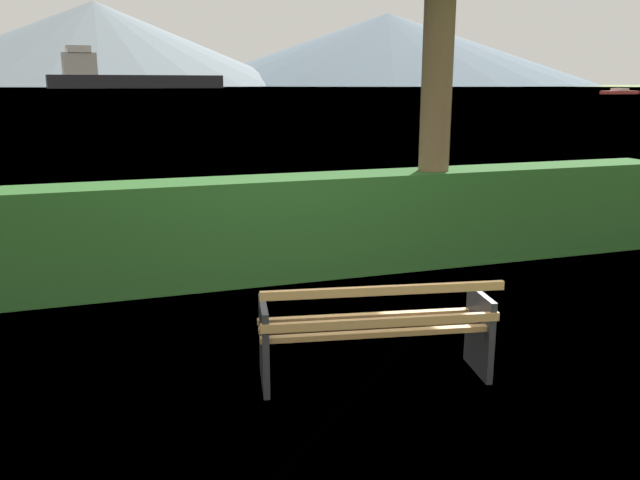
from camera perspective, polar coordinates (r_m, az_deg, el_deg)
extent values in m
plane|color=olive|center=(5.39, 4.68, -11.88)|extent=(1400.00, 1400.00, 0.00)
plane|color=#7A99A8|center=(312.07, -18.59, 12.51)|extent=(620.00, 620.00, 0.00)
cube|color=tan|center=(5.04, 5.27, -8.18)|extent=(1.82, 0.39, 0.04)
cube|color=tan|center=(5.21, 4.77, -7.41)|extent=(1.82, 0.39, 0.04)
cube|color=tan|center=(5.38, 4.31, -6.69)|extent=(1.82, 0.39, 0.04)
cube|color=tan|center=(4.93, 5.50, -7.20)|extent=(1.81, 0.37, 0.06)
cube|color=tan|center=(4.80, 5.70, -4.43)|extent=(1.81, 0.37, 0.06)
cube|color=#2D2D33|center=(5.12, -4.93, -9.18)|extent=(0.14, 0.51, 0.68)
cube|color=#2D2D33|center=(5.49, 13.83, -7.92)|extent=(0.14, 0.51, 0.68)
cube|color=#285B23|center=(7.85, -3.70, 1.07)|extent=(11.02, 0.70, 1.23)
cylinder|color=brown|center=(8.42, 10.14, 11.47)|extent=(0.39, 0.39, 4.06)
cube|color=#232328|center=(315.31, -15.67, 13.24)|extent=(78.05, 19.45, 5.84)
cube|color=beige|center=(311.84, -20.38, 14.30)|extent=(14.94, 10.42, 9.34)
cube|color=silver|center=(312.06, -20.48, 15.43)|extent=(10.91, 10.85, 2.92)
cube|color=#B2332D|center=(157.44, 24.81, 11.69)|extent=(9.38, 4.96, 0.72)
cube|color=beige|center=(157.43, 24.84, 11.92)|extent=(3.60, 2.86, 0.55)
cone|color=gray|center=(572.69, -19.03, 15.97)|extent=(323.96, 323.96, 65.77)
cone|color=slate|center=(628.55, 5.90, 16.29)|extent=(377.51, 377.51, 64.83)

